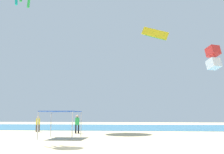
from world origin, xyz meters
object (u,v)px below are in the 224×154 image
(person_leftmost, at_px, (38,123))
(kite_parafoil_yellow, at_px, (155,34))
(person_near_tent, at_px, (77,123))
(kite_box_red, at_px, (213,58))
(canopy_tent, at_px, (61,112))

(person_leftmost, bearing_deg, kite_parafoil_yellow, -147.86)
(person_near_tent, relative_size, kite_box_red, 0.56)
(person_near_tent, xyz_separation_m, kite_parafoil_yellow, (8.94, 11.19, 12.83))
(canopy_tent, distance_m, kite_box_red, 24.01)
(canopy_tent, height_order, person_leftmost, canopy_tent)
(canopy_tent, bearing_deg, kite_box_red, 42.54)
(kite_box_red, height_order, kite_parafoil_yellow, kite_parafoil_yellow)
(person_leftmost, distance_m, kite_parafoil_yellow, 21.08)
(canopy_tent, height_order, person_near_tent, canopy_tent)
(person_near_tent, bearing_deg, person_leftmost, 111.80)
(kite_box_red, xyz_separation_m, kite_parafoil_yellow, (-7.80, 1.48, 4.17))
(person_near_tent, height_order, person_leftmost, person_near_tent)
(canopy_tent, relative_size, person_near_tent, 1.65)
(person_near_tent, distance_m, kite_parafoil_yellow, 19.22)
(canopy_tent, distance_m, kite_parafoil_yellow, 22.47)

